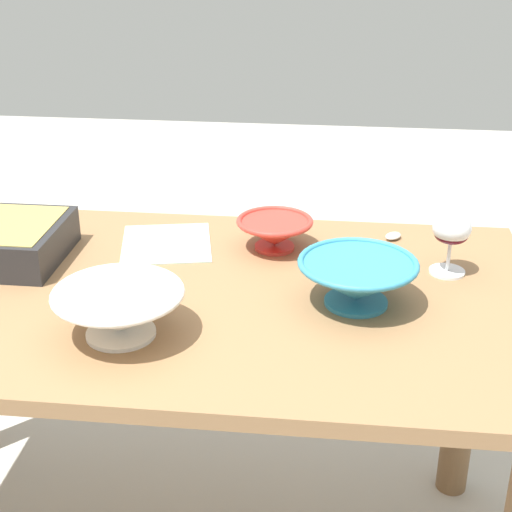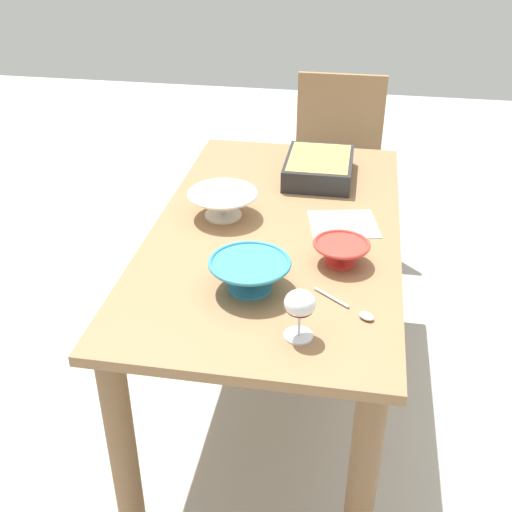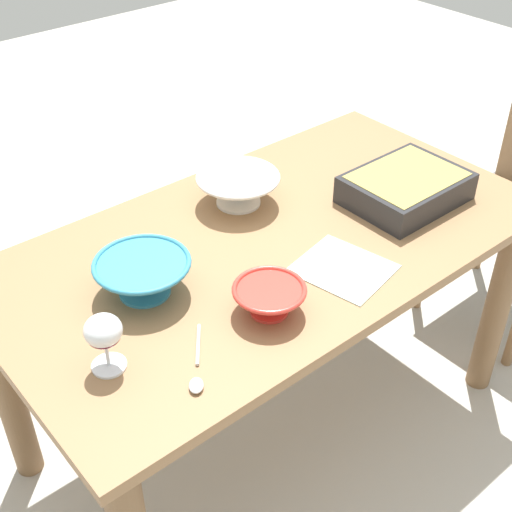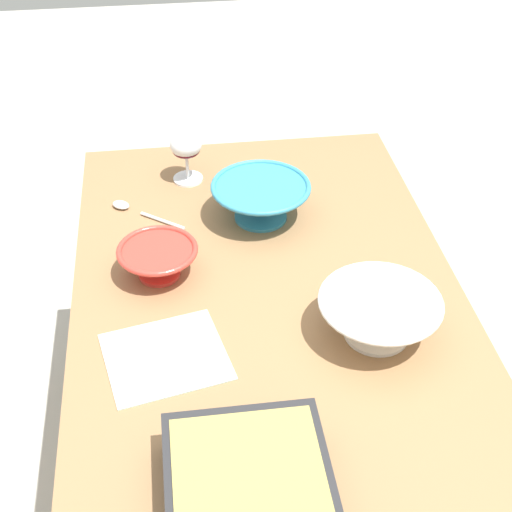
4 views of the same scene
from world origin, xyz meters
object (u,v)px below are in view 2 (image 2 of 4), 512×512
at_px(casserole_dish, 319,167).
at_px(serving_spoon, 356,310).
at_px(napkin, 343,224).
at_px(dining_table, 276,261).
at_px(chair, 336,164).
at_px(small_bowl, 223,203).
at_px(mixing_bowl, 250,273).
at_px(serving_bowl, 341,251).
at_px(wine_glass, 300,306).

xyz_separation_m(casserole_dish, serving_spoon, (0.86, 0.17, -0.04)).
bearing_deg(napkin, dining_table, -77.23).
xyz_separation_m(chair, casserole_dish, (0.70, -0.04, 0.28)).
bearing_deg(serving_spoon, small_bowl, -136.12).
distance_m(dining_table, casserole_dish, 0.47).
xyz_separation_m(dining_table, serving_spoon, (0.44, 0.28, 0.14)).
relative_size(chair, small_bowl, 3.88).
distance_m(casserole_dish, small_bowl, 0.47).
bearing_deg(mixing_bowl, casserole_dish, 171.14).
xyz_separation_m(serving_spoon, napkin, (-0.49, -0.06, -0.01)).
relative_size(mixing_bowl, napkin, 1.05).
height_order(dining_table, serving_bowl, serving_bowl).
height_order(chair, serving_bowl, chair).
relative_size(chair, wine_glass, 6.73).
xyz_separation_m(serving_bowl, serving_spoon, (0.25, 0.06, -0.03)).
xyz_separation_m(dining_table, casserole_dish, (-0.42, 0.10, 0.18)).
distance_m(mixing_bowl, serving_spoon, 0.31).
distance_m(mixing_bowl, serving_bowl, 0.30).
height_order(chair, wine_glass, chair).
bearing_deg(serving_bowl, napkin, -179.15).
height_order(mixing_bowl, small_bowl, mixing_bowl).
bearing_deg(serving_spoon, casserole_dish, -168.53).
distance_m(small_bowl, serving_bowl, 0.48).
bearing_deg(dining_table, small_bowl, -102.51).
distance_m(mixing_bowl, napkin, 0.49).
bearing_deg(dining_table, casserole_dish, 166.14).
height_order(chair, napkin, chair).
bearing_deg(serving_spoon, dining_table, -147.98).
bearing_deg(mixing_bowl, chair, 173.78).
height_order(dining_table, chair, chair).
xyz_separation_m(dining_table, small_bowl, (-0.04, -0.19, 0.19)).
xyz_separation_m(casserole_dish, small_bowl, (0.37, -0.29, 0.00)).
bearing_deg(casserole_dish, mixing_bowl, -8.86).
height_order(casserole_dish, serving_spoon, casserole_dish).
bearing_deg(serving_spoon, napkin, -173.20).
bearing_deg(wine_glass, serving_bowl, 167.39).
bearing_deg(serving_bowl, wine_glass, -12.61).
bearing_deg(serving_bowl, casserole_dish, -169.00).
bearing_deg(chair, dining_table, -7.24).
relative_size(wine_glass, napkin, 0.62).
relative_size(dining_table, serving_spoon, 8.55).
relative_size(wine_glass, serving_bowl, 0.80).
bearing_deg(small_bowl, wine_glass, 28.19).
distance_m(dining_table, serving_spoon, 0.54).
xyz_separation_m(mixing_bowl, serving_bowl, (-0.18, 0.24, -0.01)).
height_order(dining_table, casserole_dish, casserole_dish).
bearing_deg(casserole_dish, dining_table, -13.86).
height_order(wine_glass, serving_spoon, wine_glass).
xyz_separation_m(dining_table, mixing_bowl, (0.38, -0.02, 0.19)).
xyz_separation_m(chair, wine_glass, (1.68, -0.00, 0.33)).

